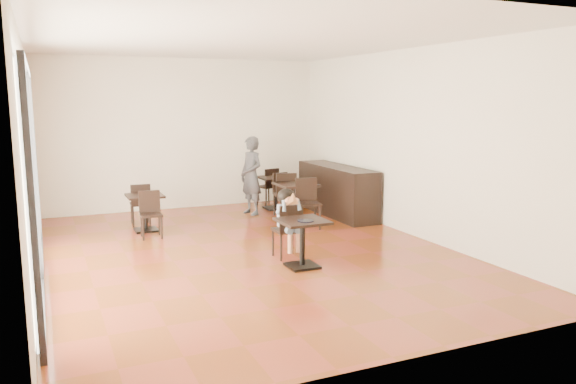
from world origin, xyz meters
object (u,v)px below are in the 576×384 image
chair_mid_a (284,195)px  child_chair (287,230)px  chair_back_b (285,194)px  chair_left_b (151,215)px  chair_left_a (140,204)px  chair_mid_b (308,204)px  chair_back_a (267,187)px  cafe_table_mid (296,203)px  child_table (302,244)px  child (287,224)px  cafe_table_back (275,193)px  cafe_table_left (146,213)px  adult_patron (251,176)px

chair_mid_a → child_chair: bearing=78.9°
chair_back_b → chair_left_b: bearing=-178.2°
chair_mid_a → chair_left_a: 2.80m
chair_mid_b → chair_back_a: bearing=98.2°
chair_mid_b → chair_left_a: bearing=162.6°
cafe_table_mid → chair_left_b: (-2.77, -0.11, 0.02)m
chair_left_a → chair_back_a: size_ratio=0.95×
cafe_table_mid → child_chair: bearing=-117.9°
child_table → chair_back_a: size_ratio=0.81×
child → chair_left_a: bearing=117.6°
chair_mid_a → chair_left_b: bearing=25.1°
child_table → chair_back_b: (1.28, 3.53, 0.08)m
cafe_table_back → child: bearing=-109.9°
child → child_table: bearing=-90.0°
cafe_table_back → chair_back_b: chair_back_b is taller
chair_mid_a → cafe_table_left: bearing=14.0°
child_chair → chair_left_a: child_chair is taller
chair_mid_a → chair_left_a: (-2.77, 0.44, -0.06)m
child_chair → chair_back_b: bearing=-113.2°
cafe_table_left → chair_left_b: chair_left_b is taller
child → chair_left_b: 2.61m
chair_back_a → cafe_table_mid: bearing=69.1°
chair_left_b → chair_left_a: bearing=93.7°
adult_patron → chair_mid_a: bearing=26.5°
chair_left_a → child: bearing=121.3°
chair_back_a → child_chair: bearing=55.8°
cafe_table_left → chair_back_a: 3.23m
child_chair → chair_mid_a: (1.13, 2.69, 0.04)m
child_table → chair_mid_a: size_ratio=0.75×
cafe_table_back → chair_mid_b: (-0.15, -1.94, 0.11)m
adult_patron → chair_left_b: (-2.26, -1.20, -0.40)m
chair_left_a → chair_back_a: chair_back_a is taller
chair_mid_a → child: bearing=78.9°
chair_left_b → chair_back_a: (2.91, 1.95, 0.02)m
child_table → chair_mid_b: chair_mid_b is taller
child → child_chair: bearing=0.0°
chair_mid_b → chair_left_b: (-2.77, 0.44, -0.06)m
child_chair → chair_back_b: chair_back_b is taller
chair_mid_a → chair_back_b: 0.33m
child_table → chair_mid_b: size_ratio=0.75×
cafe_table_left → chair_left_a: (0.00, 0.55, 0.07)m
chair_left_a → adult_patron: bearing=-173.7°
chair_mid_b → chair_left_a: size_ratio=1.14×
chair_back_a → cafe_table_left: bearing=9.4°
cafe_table_back → chair_mid_b: size_ratio=0.77×
cafe_table_left → chair_back_b: chair_back_b is taller
cafe_table_mid → chair_back_b: 0.86m
cafe_table_mid → chair_back_b: (0.15, 0.84, 0.04)m
chair_left_b → chair_back_a: 3.51m
cafe_table_mid → cafe_table_back: cafe_table_mid is taller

